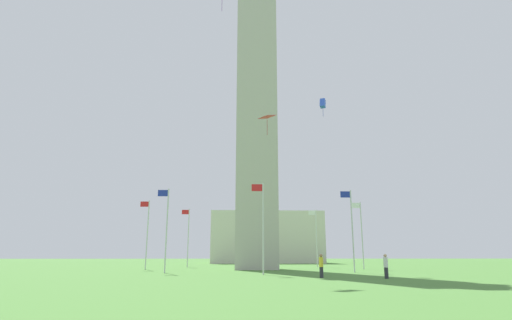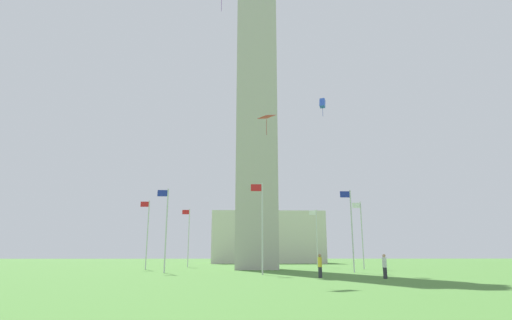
% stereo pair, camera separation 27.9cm
% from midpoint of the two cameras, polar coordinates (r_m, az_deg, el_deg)
% --- Properties ---
extents(ground_plane, '(260.00, 260.00, 0.00)m').
position_cam_midpoint_polar(ground_plane, '(49.82, 0.17, -15.20)').
color(ground_plane, '#477A33').
extents(obelisk_monument, '(5.09, 5.09, 46.26)m').
position_cam_midpoint_polar(obelisk_monument, '(54.19, 0.15, 10.04)').
color(obelisk_monument, '#B7B2A8').
rests_on(obelisk_monument, ground).
extents(flagpole_n, '(1.12, 0.14, 8.18)m').
position_cam_midpoint_polar(flagpole_n, '(50.97, -14.98, -9.69)').
color(flagpole_n, silver).
rests_on(flagpole_n, ground).
extents(flagpole_ne, '(1.12, 0.14, 8.18)m').
position_cam_midpoint_polar(flagpole_ne, '(41.18, -12.44, -9.08)').
color(flagpole_ne, silver).
rests_on(flagpole_ne, ground).
extents(flagpole_e, '(1.12, 0.14, 8.18)m').
position_cam_midpoint_polar(flagpole_e, '(36.82, 1.02, -8.93)').
color(flagpole_e, silver).
rests_on(flagpole_e, ground).
extents(flagpole_se, '(1.12, 0.14, 8.18)m').
position_cam_midpoint_polar(flagpole_se, '(42.17, 13.51, -9.12)').
color(flagpole_se, silver).
rests_on(flagpole_se, ground).
extents(flagpole_s, '(1.12, 0.14, 8.18)m').
position_cam_midpoint_polar(flagpole_s, '(52.11, 14.83, -9.76)').
color(flagpole_s, silver).
rests_on(flagpole_s, ground).
extents(flagpole_sw, '(1.12, 0.14, 8.18)m').
position_cam_midpoint_polar(flagpole_sw, '(60.16, 8.67, -10.45)').
color(flagpole_sw, silver).
rests_on(flagpole_sw, ground).
extents(flagpole_w, '(1.12, 0.14, 8.18)m').
position_cam_midpoint_polar(flagpole_w, '(62.91, -0.45, -10.71)').
color(flagpole_w, silver).
rests_on(flagpole_w, ground).
extents(flagpole_nw, '(1.12, 0.14, 8.18)m').
position_cam_midpoint_polar(flagpole_nw, '(59.46, -9.41, -10.39)').
color(flagpole_nw, silver).
rests_on(flagpole_nw, ground).
extents(person_white_shirt, '(0.32, 0.32, 1.77)m').
position_cam_midpoint_polar(person_white_shirt, '(32.20, 17.97, -14.11)').
color(person_white_shirt, '#2D2D38').
rests_on(person_white_shirt, ground).
extents(person_yellow_shirt, '(0.32, 0.32, 1.77)m').
position_cam_midpoint_polar(person_yellow_shirt, '(32.30, 9.28, -14.55)').
color(person_yellow_shirt, '#2D2D38').
rests_on(person_yellow_shirt, ground).
extents(kite_red_diamond, '(1.92, 1.93, 2.13)m').
position_cam_midpoint_polar(kite_red_diamond, '(41.46, 1.70, 6.04)').
color(kite_red_diamond, red).
extents(kite_blue_box, '(0.84, 0.96, 2.13)m').
position_cam_midpoint_polar(kite_blue_box, '(46.69, 9.54, 7.91)').
color(kite_blue_box, blue).
extents(distant_building, '(22.71, 13.61, 10.32)m').
position_cam_midpoint_polar(distant_building, '(87.38, 1.65, -10.96)').
color(distant_building, beige).
rests_on(distant_building, ground).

